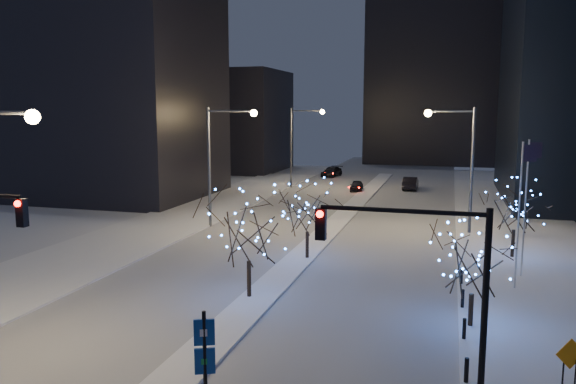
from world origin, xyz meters
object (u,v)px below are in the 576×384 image
at_px(car_mid, 410,183).
at_px(construction_sign, 570,359).
at_px(holiday_tree_plaza_far, 515,207).
at_px(wayfinding_sign, 205,355).
at_px(car_far, 332,172).
at_px(street_lamp_w_far, 299,137).
at_px(holiday_tree_plaza_near, 473,261).
at_px(holiday_tree_median_near, 248,228).
at_px(street_lamp_w_mid, 221,150).
at_px(street_lamp_east, 460,153).
at_px(traffic_signal_east, 432,279).
at_px(car_near, 357,186).
at_px(holiday_tree_median_far, 307,208).

height_order(car_mid, construction_sign, construction_sign).
relative_size(holiday_tree_plaza_far, wayfinding_sign, 1.44).
distance_m(car_far, wayfinding_sign, 66.71).
distance_m(street_lamp_w_far, holiday_tree_plaza_near, 46.72).
bearing_deg(holiday_tree_median_near, street_lamp_w_mid, 117.27).
relative_size(street_lamp_east, holiday_tree_plaza_far, 1.89).
distance_m(street_lamp_w_far, wayfinding_sign, 54.09).
xyz_separation_m(car_mid, holiday_tree_plaza_near, (5.79, -44.80, 2.35)).
xyz_separation_m(street_lamp_w_far, car_mid, (13.65, 2.45, -5.71)).
relative_size(street_lamp_w_far, traffic_signal_east, 1.43).
relative_size(street_lamp_w_far, car_mid, 2.08).
bearing_deg(street_lamp_east, street_lamp_w_mid, -171.04).
distance_m(holiday_tree_plaza_far, wayfinding_sign, 26.37).
xyz_separation_m(street_lamp_w_far, holiday_tree_median_near, (8.44, -41.37, -2.70)).
bearing_deg(traffic_signal_east, holiday_tree_plaza_far, 78.20).
xyz_separation_m(holiday_tree_plaza_near, holiday_tree_plaza_far, (3.04, 13.38, 0.38)).
xyz_separation_m(street_lamp_w_mid, street_lamp_w_far, (0.00, 25.00, 0.00)).
distance_m(street_lamp_w_far, car_near, 9.49).
height_order(traffic_signal_east, car_mid, traffic_signal_east).
bearing_deg(holiday_tree_plaza_near, street_lamp_w_far, 114.65).
bearing_deg(holiday_tree_median_far, holiday_tree_plaza_near, -43.14).
bearing_deg(car_near, traffic_signal_east, -83.68).
xyz_separation_m(car_mid, holiday_tree_median_far, (-4.21, -35.43, 2.67)).
bearing_deg(holiday_tree_median_far, traffic_signal_east, -64.90).
relative_size(traffic_signal_east, holiday_tree_median_near, 1.21).
bearing_deg(street_lamp_w_far, wayfinding_sign, -78.06).
bearing_deg(car_mid, wayfinding_sign, 87.66).
xyz_separation_m(street_lamp_w_mid, car_far, (1.44, 38.22, -5.78)).
relative_size(street_lamp_east, traffic_signal_east, 1.43).
bearing_deg(construction_sign, holiday_tree_median_far, 109.36).
bearing_deg(wayfinding_sign, holiday_tree_median_far, 71.10).
height_order(car_near, car_far, car_far).
height_order(street_lamp_w_far, holiday_tree_median_far, street_lamp_w_far).
bearing_deg(car_far, street_lamp_w_far, -87.25).
relative_size(car_far, holiday_tree_plaza_far, 0.93).
xyz_separation_m(street_lamp_w_mid, wayfinding_sign, (11.16, -27.76, -4.25)).
height_order(car_near, holiday_tree_median_far, holiday_tree_median_far).
height_order(car_near, car_mid, car_mid).
height_order(car_near, holiday_tree_plaza_far, holiday_tree_plaza_far).
bearing_deg(holiday_tree_plaza_near, holiday_tree_median_near, 174.86).
relative_size(holiday_tree_median_far, construction_sign, 2.84).
relative_size(car_mid, wayfinding_sign, 1.31).
height_order(car_far, holiday_tree_median_near, holiday_tree_median_near).
height_order(traffic_signal_east, holiday_tree_plaza_far, traffic_signal_east).
distance_m(street_lamp_east, holiday_tree_median_far, 14.88).
relative_size(street_lamp_w_mid, street_lamp_east, 1.00).
relative_size(car_near, car_far, 0.75).
relative_size(holiday_tree_median_far, holiday_tree_plaza_far, 0.99).
height_order(holiday_tree_median_near, construction_sign, holiday_tree_median_near).
bearing_deg(holiday_tree_median_far, car_mid, 83.23).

